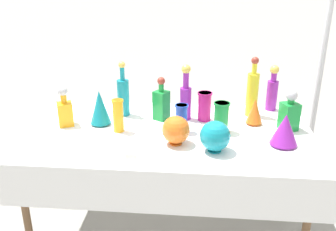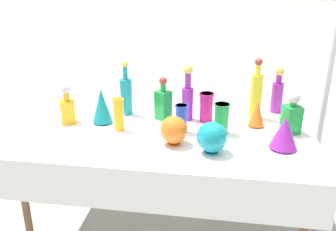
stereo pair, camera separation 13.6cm
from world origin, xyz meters
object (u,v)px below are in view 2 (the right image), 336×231
at_px(tall_bottle_3, 188,97).
at_px(slender_vase_1, 119,114).
at_px(fluted_vase_2, 102,106).
at_px(canopy_pole, 328,78).
at_px(tall_bottle_1, 256,94).
at_px(slender_vase_3, 222,118).
at_px(slender_vase_0, 206,106).
at_px(square_decanter_2, 68,108).
at_px(fluted_vase_0, 284,132).
at_px(tall_bottle_0, 277,93).
at_px(slender_vase_2, 181,118).
at_px(tall_bottle_2, 126,94).
at_px(round_bowl_1, 212,137).
at_px(square_decanter_0, 163,103).
at_px(fluted_vase_1, 257,113).
at_px(square_decanter_1, 292,116).
at_px(round_bowl_0, 174,130).

distance_m(tall_bottle_3, slender_vase_1, 0.47).
bearing_deg(fluted_vase_2, canopy_pole, 22.90).
bearing_deg(tall_bottle_1, slender_vase_3, -126.45).
height_order(tall_bottle_1, slender_vase_0, tall_bottle_1).
height_order(tall_bottle_1, square_decanter_2, tall_bottle_1).
xyz_separation_m(slender_vase_3, fluted_vase_0, (0.35, -0.16, -0.00)).
xyz_separation_m(tall_bottle_0, canopy_pole, (0.39, 0.27, 0.04)).
relative_size(slender_vase_0, fluted_vase_0, 1.01).
relative_size(tall_bottle_0, slender_vase_2, 1.85).
bearing_deg(tall_bottle_2, round_bowl_1, -39.25).
xyz_separation_m(tall_bottle_0, tall_bottle_1, (-0.15, -0.12, 0.03)).
bearing_deg(slender_vase_2, round_bowl_1, -51.57).
xyz_separation_m(tall_bottle_0, square_decanter_0, (-0.75, -0.25, -0.03)).
height_order(tall_bottle_2, fluted_vase_2, tall_bottle_2).
distance_m(fluted_vase_2, canopy_pole, 1.66).
xyz_separation_m(tall_bottle_0, fluted_vase_1, (-0.15, -0.28, -0.05)).
relative_size(tall_bottle_3, fluted_vase_0, 1.95).
relative_size(tall_bottle_3, square_decanter_2, 1.43).
relative_size(tall_bottle_2, square_decanter_2, 1.44).
xyz_separation_m(tall_bottle_3, fluted_vase_0, (0.57, -0.35, -0.06)).
xyz_separation_m(square_decanter_1, fluted_vase_0, (-0.07, -0.23, -0.01)).
bearing_deg(slender_vase_1, square_decanter_0, 42.06).
relative_size(slender_vase_3, fluted_vase_1, 1.10).
xyz_separation_m(slender_vase_3, canopy_pole, (0.76, 0.69, 0.08)).
distance_m(square_decanter_1, fluted_vase_1, 0.21).
xyz_separation_m(slender_vase_3, round_bowl_1, (-0.04, -0.27, -0.01)).
relative_size(tall_bottle_2, canopy_pole, 0.16).
bearing_deg(slender_vase_0, fluted_vase_1, -7.21).
relative_size(fluted_vase_0, round_bowl_0, 1.13).
bearing_deg(slender_vase_2, canopy_pole, 35.31).
relative_size(slender_vase_1, canopy_pole, 0.09).
bearing_deg(slender_vase_2, slender_vase_3, 5.15).
distance_m(tall_bottle_0, tall_bottle_1, 0.20).
bearing_deg(tall_bottle_3, slender_vase_3, -39.99).
xyz_separation_m(square_decanter_1, square_decanter_2, (-1.40, -0.06, -0.01)).
distance_m(slender_vase_0, round_bowl_0, 0.41).
bearing_deg(slender_vase_1, slender_vase_3, 4.63).
height_order(tall_bottle_2, canopy_pole, canopy_pole).
distance_m(slender_vase_0, slender_vase_1, 0.57).
relative_size(slender_vase_2, canopy_pole, 0.07).
bearing_deg(fluted_vase_2, slender_vase_3, -3.26).
bearing_deg(slender_vase_3, slender_vase_0, 119.94).
bearing_deg(fluted_vase_1, square_decanter_0, 177.01).
relative_size(tall_bottle_2, fluted_vase_2, 1.65).
relative_size(slender_vase_1, slender_vase_2, 1.17).
height_order(tall_bottle_1, slender_vase_3, tall_bottle_1).
bearing_deg(fluted_vase_0, tall_bottle_1, 106.18).
bearing_deg(square_decanter_1, slender_vase_2, -172.16).
relative_size(slender_vase_0, round_bowl_1, 1.09).
distance_m(tall_bottle_0, round_bowl_1, 0.80).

